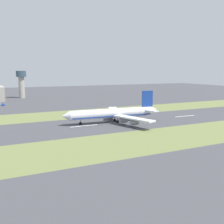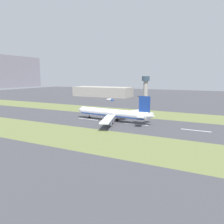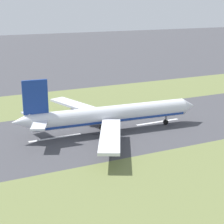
# 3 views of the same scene
# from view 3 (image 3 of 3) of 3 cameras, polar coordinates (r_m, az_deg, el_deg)

# --- Properties ---
(ground_plane) EXTENTS (800.00, 800.00, 0.00)m
(ground_plane) POSITION_cam_3_polar(r_m,az_deg,el_deg) (132.87, -0.62, -2.70)
(ground_plane) COLOR #424247
(grass_median_west) EXTENTS (40.00, 600.00, 0.01)m
(grass_median_west) POSITION_cam_3_polar(r_m,az_deg,el_deg) (173.05, -6.83, 1.78)
(grass_median_west) COLOR olive
(grass_median_west) RESTS_ON ground
(grass_median_east) EXTENTS (40.00, 600.00, 0.01)m
(grass_median_east) POSITION_cam_3_polar(r_m,az_deg,el_deg) (97.02, 10.70, -10.64)
(grass_median_east) COLOR olive
(grass_median_east) RESTS_ON ground
(centreline_dash_mid) EXTENTS (1.20, 18.00, 0.01)m
(centreline_dash_mid) POSITION_cam_3_polar(r_m,az_deg,el_deg) (126.55, -8.63, -3.91)
(centreline_dash_mid) COLOR silver
(centreline_dash_mid) RESTS_ON ground
(centreline_dash_far) EXTENTS (1.20, 18.00, 0.01)m
(centreline_dash_far) POSITION_cam_3_polar(r_m,az_deg,el_deg) (142.23, 6.97, -1.51)
(centreline_dash_far) COLOR silver
(centreline_dash_far) RESTS_ON ground
(airplane_main_jet) EXTENTS (63.94, 67.22, 20.20)m
(airplane_main_jet) POSITION_cam_3_polar(r_m,az_deg,el_deg) (128.90, -0.79, -0.50)
(airplane_main_jet) COLOR silver
(airplane_main_jet) RESTS_ON ground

